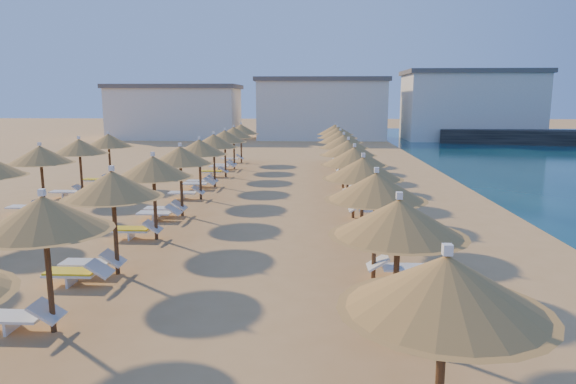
# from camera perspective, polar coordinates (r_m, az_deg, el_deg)

# --- Properties ---
(ground) EXTENTS (220.00, 220.00, 0.00)m
(ground) POSITION_cam_1_polar(r_m,az_deg,el_deg) (16.22, -2.32, -7.06)
(ground) COLOR tan
(ground) RESTS_ON ground
(hotel_blocks) EXTENTS (50.85, 9.53, 8.10)m
(hotel_blocks) POSITION_cam_1_polar(r_m,az_deg,el_deg) (62.65, 4.81, 9.27)
(hotel_blocks) COLOR silver
(hotel_blocks) RESTS_ON ground
(parasol_row_east) EXTENTS (2.75, 38.96, 3.06)m
(parasol_row_east) POSITION_cam_1_polar(r_m,az_deg,el_deg) (20.94, 7.38, 3.83)
(parasol_row_east) COLOR brown
(parasol_row_east) RESTS_ON ground
(parasol_row_west) EXTENTS (2.75, 38.96, 3.06)m
(parasol_row_west) POSITION_cam_1_polar(r_m,az_deg,el_deg) (21.56, -11.88, 3.88)
(parasol_row_west) COLOR brown
(parasol_row_west) RESTS_ON ground
(parasol_row_inland) EXTENTS (2.75, 20.86, 3.06)m
(parasol_row_inland) POSITION_cam_1_polar(r_m,az_deg,el_deg) (22.18, -28.02, 3.06)
(parasol_row_inland) COLOR brown
(parasol_row_inland) RESTS_ON ground
(loungers) EXTENTS (16.15, 37.75, 0.66)m
(loungers) POSITION_cam_1_polar(r_m,az_deg,el_deg) (21.19, -6.50, -2.00)
(loungers) COLOR white
(loungers) RESTS_ON ground
(beachgoer_b) EXTENTS (1.00, 0.99, 1.62)m
(beachgoer_b) POSITION_cam_1_polar(r_m,az_deg,el_deg) (20.03, 11.40, -1.49)
(beachgoer_b) COLOR tan
(beachgoer_b) RESTS_ON ground
(beachgoer_a) EXTENTS (0.53, 0.72, 1.80)m
(beachgoer_a) POSITION_cam_1_polar(r_m,az_deg,el_deg) (17.74, 10.38, -2.68)
(beachgoer_a) COLOR tan
(beachgoer_a) RESTS_ON ground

